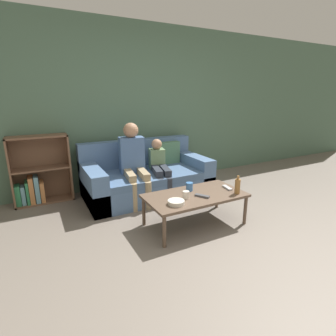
{
  "coord_description": "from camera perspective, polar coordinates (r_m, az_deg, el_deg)",
  "views": [
    {
      "loc": [
        -1.61,
        -1.6,
        1.52
      ],
      "look_at": [
        -0.06,
        1.34,
        0.57
      ],
      "focal_mm": 28.0,
      "sensor_mm": 36.0,
      "label": 1
    }
  ],
  "objects": [
    {
      "name": "tv_remote_1",
      "position": [
        3.02,
        7.45,
        -6.06
      ],
      "size": [
        0.13,
        0.17,
        0.02
      ],
      "rotation": [
        0.0,
        0.0,
        0.56
      ],
      "color": "#47474C",
      "rests_on": "coffee_table"
    },
    {
      "name": "wall_back",
      "position": [
        4.46,
        -6.74,
        13.0
      ],
      "size": [
        12.0,
        0.06,
        2.6
      ],
      "color": "#4C6B56",
      "rests_on": "ground_plane"
    },
    {
      "name": "person_adult",
      "position": [
        3.8,
        -7.61,
        2.33
      ],
      "size": [
        0.4,
        0.7,
        1.12
      ],
      "rotation": [
        0.0,
        0.0,
        -0.14
      ],
      "color": "#9E8966",
      "rests_on": "ground_plane"
    },
    {
      "name": "bottle",
      "position": [
        3.17,
        14.89,
        -3.83
      ],
      "size": [
        0.06,
        0.06,
        0.22
      ],
      "color": "olive",
      "rests_on": "coffee_table"
    },
    {
      "name": "coffee_table",
      "position": [
        3.1,
        5.93,
        -6.31
      ],
      "size": [
        1.17,
        0.62,
        0.38
      ],
      "color": "brown",
      "rests_on": "ground_plane"
    },
    {
      "name": "couch",
      "position": [
        4.07,
        -4.71,
        -2.11
      ],
      "size": [
        1.86,
        0.99,
        0.81
      ],
      "color": "#4C6B93",
      "rests_on": "ground_plane"
    },
    {
      "name": "tv_remote_0",
      "position": [
        3.33,
        12.76,
        -4.21
      ],
      "size": [
        0.08,
        0.18,
        0.02
      ],
      "rotation": [
        0.0,
        0.0,
        -0.16
      ],
      "color": "#B7B7BC",
      "rests_on": "coffee_table"
    },
    {
      "name": "snack_bowl",
      "position": [
        2.8,
        1.79,
        -7.48
      ],
      "size": [
        0.18,
        0.18,
        0.05
      ],
      "color": "beige",
      "rests_on": "coffee_table"
    },
    {
      "name": "ground_plane",
      "position": [
        2.73,
        15.13,
        -18.49
      ],
      "size": [
        22.0,
        22.0,
        0.0
      ],
      "primitive_type": "plane",
      "color": "#70665B"
    },
    {
      "name": "cup_far",
      "position": [
        2.95,
        3.93,
        -5.84
      ],
      "size": [
        0.08,
        0.08,
        0.09
      ],
      "color": "silver",
      "rests_on": "coffee_table"
    },
    {
      "name": "cup_near",
      "position": [
        3.18,
        4.69,
        -4.06
      ],
      "size": [
        0.08,
        0.08,
        0.1
      ],
      "color": "#3D70B2",
      "rests_on": "coffee_table"
    },
    {
      "name": "bookshelf",
      "position": [
        4.16,
        -26.45,
        -1.55
      ],
      "size": [
        0.78,
        0.28,
        0.97
      ],
      "color": "brown",
      "rests_on": "ground_plane"
    },
    {
      "name": "person_child",
      "position": [
        3.92,
        -1.93,
        0.53
      ],
      "size": [
        0.37,
        0.7,
        0.85
      ],
      "rotation": [
        0.0,
        0.0,
        -0.23
      ],
      "color": "#282D38",
      "rests_on": "ground_plane"
    }
  ]
}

